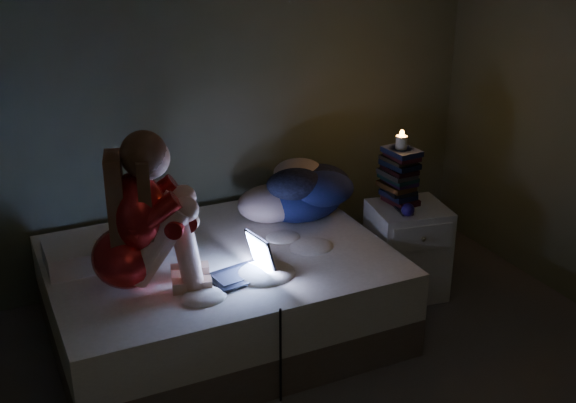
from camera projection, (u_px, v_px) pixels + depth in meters
wall_back at (219, 79)px, 4.49m from camera, size 3.60×0.02×2.60m
bed at (220, 294)px, 4.09m from camera, size 1.85×1.39×0.51m
pillow at (86, 254)px, 3.86m from camera, size 0.43×0.30×0.12m
woman at (122, 214)px, 3.47m from camera, size 0.58×0.45×0.83m
laptop at (239, 258)px, 3.69m from camera, size 0.35×0.28×0.23m
clothes_pile at (299, 189)px, 4.43m from camera, size 0.71×0.64×0.35m
nightstand at (407, 250)px, 4.51m from camera, size 0.51×0.47×0.60m
book_stack at (399, 174)px, 4.39m from camera, size 0.19×0.25×0.37m
candle at (402, 139)px, 4.31m from camera, size 0.07×0.07×0.08m
phone at (406, 211)px, 4.32m from camera, size 0.07×0.14×0.01m
blue_orb at (412, 210)px, 4.25m from camera, size 0.08×0.08×0.08m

